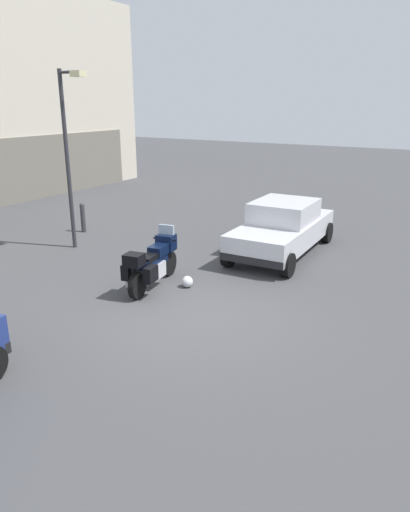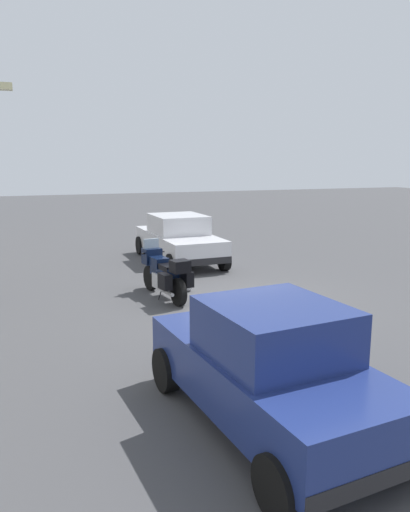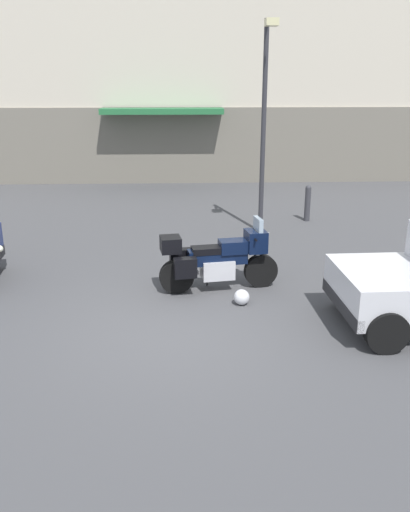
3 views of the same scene
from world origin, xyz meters
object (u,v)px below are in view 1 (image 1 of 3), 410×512
Objects in this scene: motorcycle at (153,262)px; helmet at (187,282)px; car_sedan_far at (283,228)px; streetlamp_curbside at (69,145)px; bollard_curbside at (83,217)px.

helmet is (0.39, -0.72, -0.48)m from motorcycle.
motorcycle is 0.49× the size of car_sedan_far.
helmet is 0.05× the size of streetlamp_curbside.
streetlamp_curbside is at bearing -140.79° from bollard_curbside.
streetlamp_curbside is at bearing 61.39° from motorcycle.
car_sedan_far reaches higher than helmet.
car_sedan_far is at bearing -31.13° from motorcycle.
streetlamp_curbside reaches higher than bollard_curbside.
streetlamp_curbside is (1.39, 3.91, 2.48)m from motorcycle.
bollard_curbside is at bearing 67.06° from helmet.
helmet is 0.06× the size of car_sedan_far.
motorcycle is 4.83m from streetlamp_curbside.
car_sedan_far is 6.88m from bollard_curbside.
bollard_curbside is (2.86, 5.10, -0.09)m from motorcycle.
car_sedan_far is at bearing -64.20° from streetlamp_curbside.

